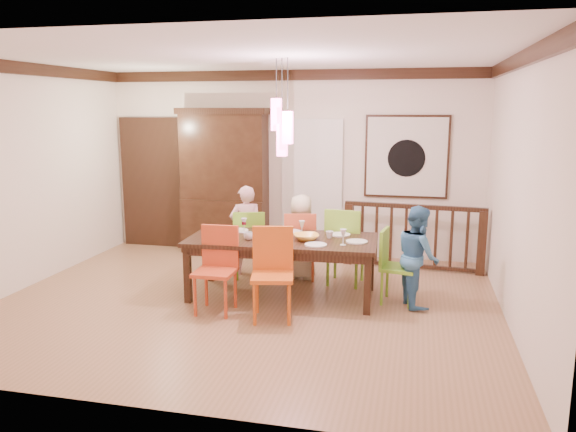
% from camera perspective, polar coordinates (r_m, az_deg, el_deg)
% --- Properties ---
extents(floor, '(6.00, 6.00, 0.00)m').
position_cam_1_polar(floor, '(6.91, -4.32, -8.80)').
color(floor, '#956E48').
rests_on(floor, ground).
extents(ceiling, '(6.00, 6.00, 0.00)m').
position_cam_1_polar(ceiling, '(6.52, -4.70, 15.92)').
color(ceiling, white).
rests_on(ceiling, wall_back).
extents(wall_back, '(6.00, 0.00, 6.00)m').
position_cam_1_polar(wall_back, '(8.96, 0.28, 5.33)').
color(wall_back, silver).
rests_on(wall_back, floor).
extents(wall_left, '(0.00, 5.00, 5.00)m').
position_cam_1_polar(wall_left, '(7.98, -25.57, 3.55)').
color(wall_left, silver).
rests_on(wall_left, floor).
extents(wall_right, '(0.00, 5.00, 5.00)m').
position_cam_1_polar(wall_right, '(6.35, 22.32, 2.15)').
color(wall_right, silver).
rests_on(wall_right, floor).
extents(crown_molding, '(6.00, 5.00, 0.16)m').
position_cam_1_polar(crown_molding, '(6.52, -4.69, 15.22)').
color(crown_molding, black).
rests_on(crown_molding, wall_back).
extents(panel_door, '(1.04, 0.07, 2.24)m').
position_cam_1_polar(panel_door, '(9.77, -13.68, 3.12)').
color(panel_door, black).
rests_on(panel_door, wall_back).
extents(white_doorway, '(0.97, 0.05, 2.22)m').
position_cam_1_polar(white_doorway, '(8.90, 2.43, 2.69)').
color(white_doorway, silver).
rests_on(white_doorway, wall_back).
extents(painting, '(1.25, 0.06, 1.25)m').
position_cam_1_polar(painting, '(8.69, 11.95, 5.90)').
color(painting, black).
rests_on(painting, wall_back).
extents(pendant_cluster, '(0.27, 0.21, 1.14)m').
position_cam_1_polar(pendant_cluster, '(6.74, -0.60, 9.04)').
color(pendant_cluster, '#ED478D').
rests_on(pendant_cluster, ceiling).
extents(dining_table, '(2.35, 1.14, 0.75)m').
position_cam_1_polar(dining_table, '(6.94, -0.58, -2.85)').
color(dining_table, black).
rests_on(dining_table, floor).
extents(chair_far_left, '(0.53, 0.53, 0.95)m').
position_cam_1_polar(chair_far_left, '(7.80, -3.92, -2.30)').
color(chair_far_left, '#78C22C').
rests_on(chair_far_left, floor).
extents(chair_far_mid, '(0.51, 0.51, 0.95)m').
position_cam_1_polar(chair_far_mid, '(7.70, 1.23, -2.47)').
color(chair_far_mid, '#BC4A28').
rests_on(chair_far_mid, floor).
extents(chair_far_right, '(0.52, 0.52, 1.04)m').
position_cam_1_polar(chair_far_right, '(7.50, 5.90, -2.48)').
color(chair_far_right, '#73AD2D').
rests_on(chair_far_right, floor).
extents(chair_near_left, '(0.45, 0.45, 0.99)m').
position_cam_1_polar(chair_near_left, '(6.48, -7.44, -4.94)').
color(chair_near_left, '#BF411F').
rests_on(chair_near_left, floor).
extents(chair_near_mid, '(0.55, 0.55, 1.02)m').
position_cam_1_polar(chair_near_mid, '(6.22, -1.61, -5.38)').
color(chair_near_mid, '#CB5516').
rests_on(chair_near_mid, floor).
extents(chair_end_right, '(0.46, 0.46, 0.90)m').
position_cam_1_polar(chair_end_right, '(6.88, 11.20, -4.57)').
color(chair_end_right, '#74B628').
rests_on(chair_end_right, floor).
extents(china_hutch, '(1.47, 0.46, 2.33)m').
position_cam_1_polar(china_hutch, '(9.08, -6.48, 3.54)').
color(china_hutch, black).
rests_on(china_hutch, floor).
extents(balustrade, '(2.03, 0.26, 0.96)m').
position_cam_1_polar(balustrade, '(8.36, 12.59, -1.97)').
color(balustrade, black).
rests_on(balustrade, floor).
extents(person_far_left, '(0.54, 0.45, 1.27)m').
position_cam_1_polar(person_far_left, '(7.92, -4.27, -1.44)').
color(person_far_left, '#FABEC9').
rests_on(person_far_left, floor).
extents(person_far_mid, '(0.63, 0.46, 1.18)m').
position_cam_1_polar(person_far_mid, '(7.70, 1.35, -2.13)').
color(person_far_mid, beige).
rests_on(person_far_mid, floor).
extents(person_end_right, '(0.62, 0.70, 1.21)m').
position_cam_1_polar(person_end_right, '(6.82, 13.05, -4.00)').
color(person_end_right, teal).
rests_on(person_end_right, floor).
extents(serving_bowl, '(0.39, 0.39, 0.08)m').
position_cam_1_polar(serving_bowl, '(6.81, 1.87, -2.15)').
color(serving_bowl, gold).
rests_on(serving_bowl, dining_table).
extents(small_bowl, '(0.23, 0.23, 0.07)m').
position_cam_1_polar(small_bowl, '(6.93, -1.66, -1.97)').
color(small_bowl, white).
rests_on(small_bowl, dining_table).
extents(cup_left, '(0.15, 0.15, 0.09)m').
position_cam_1_polar(cup_left, '(6.83, -4.01, -2.05)').
color(cup_left, silver).
rests_on(cup_left, dining_table).
extents(cup_right, '(0.12, 0.12, 0.09)m').
position_cam_1_polar(cup_right, '(6.92, 4.24, -1.91)').
color(cup_right, silver).
rests_on(cup_right, dining_table).
extents(plate_far_left, '(0.26, 0.26, 0.01)m').
position_cam_1_polar(plate_far_left, '(7.34, -5.06, -1.46)').
color(plate_far_left, white).
rests_on(plate_far_left, dining_table).
extents(plate_far_mid, '(0.26, 0.26, 0.01)m').
position_cam_1_polar(plate_far_mid, '(7.25, 0.29, -1.57)').
color(plate_far_mid, white).
rests_on(plate_far_mid, dining_table).
extents(plate_far_right, '(0.26, 0.26, 0.01)m').
position_cam_1_polar(plate_far_right, '(7.11, 5.31, -1.88)').
color(plate_far_right, white).
rests_on(plate_far_right, dining_table).
extents(plate_near_left, '(0.26, 0.26, 0.01)m').
position_cam_1_polar(plate_near_left, '(6.84, -6.24, -2.40)').
color(plate_near_left, white).
rests_on(plate_near_left, dining_table).
extents(plate_near_mid, '(0.26, 0.26, 0.01)m').
position_cam_1_polar(plate_near_mid, '(6.56, 2.84, -2.93)').
color(plate_near_mid, white).
rests_on(plate_near_mid, dining_table).
extents(plate_end_right, '(0.26, 0.26, 0.01)m').
position_cam_1_polar(plate_end_right, '(6.76, 7.01, -2.59)').
color(plate_end_right, white).
rests_on(plate_end_right, dining_table).
extents(wine_glass_a, '(0.08, 0.08, 0.19)m').
position_cam_1_polar(wine_glass_a, '(7.22, -4.49, -0.96)').
color(wine_glass_a, '#590C19').
rests_on(wine_glass_a, dining_table).
extents(wine_glass_b, '(0.08, 0.08, 0.19)m').
position_cam_1_polar(wine_glass_b, '(7.03, 1.42, -1.25)').
color(wine_glass_b, silver).
rests_on(wine_glass_b, dining_table).
extents(wine_glass_c, '(0.08, 0.08, 0.19)m').
position_cam_1_polar(wine_glass_c, '(6.67, -1.43, -1.93)').
color(wine_glass_c, '#590C19').
rests_on(wine_glass_c, dining_table).
extents(wine_glass_d, '(0.08, 0.08, 0.19)m').
position_cam_1_polar(wine_glass_d, '(6.58, 5.63, -2.15)').
color(wine_glass_d, silver).
rests_on(wine_glass_d, dining_table).
extents(napkin, '(0.18, 0.14, 0.01)m').
position_cam_1_polar(napkin, '(6.63, -2.28, -2.78)').
color(napkin, '#D83359').
rests_on(napkin, dining_table).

